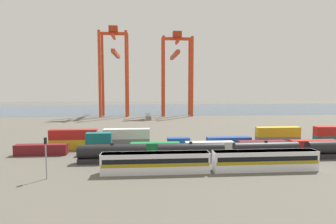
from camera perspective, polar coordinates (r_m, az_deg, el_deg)
name	(u,v)px	position (r m, az deg, el deg)	size (l,w,h in m)	color
ground_plane	(179,128)	(114.54, 2.18, -3.16)	(420.00, 420.00, 0.00)	#5B564C
harbour_water	(163,109)	(214.06, -1.01, 0.66)	(400.00, 110.00, 0.01)	#384C60
passenger_train	(211,161)	(56.76, 8.51, -9.48)	(41.78, 3.14, 3.90)	silver
freight_tank_row	(266,150)	(68.89, 18.76, -7.22)	(82.68, 2.84, 4.30)	#232326
signal_mast	(46,152)	(55.51, -23.00, -7.32)	(0.36, 0.60, 7.42)	gray
shipping_container_0	(41,150)	(75.82, -23.77, -6.82)	(12.10, 2.44, 2.60)	maroon
shipping_container_1	(99,149)	(72.53, -13.47, -7.06)	(6.04, 2.44, 2.60)	#AD211C
shipping_container_2	(99,138)	(72.03, -13.51, -5.03)	(6.04, 2.44, 2.60)	#146066
shipping_container_3	(155,148)	(71.71, -2.57, -7.06)	(12.10, 2.44, 2.60)	#197538
shipping_container_4	(209,147)	(73.45, 8.18, -6.82)	(12.10, 2.44, 2.60)	silver
shipping_container_5	(262,146)	(77.58, 18.10, -6.38)	(12.10, 2.44, 2.60)	maroon
shipping_container_6	(313,145)	(83.74, 26.77, -5.84)	(12.10, 2.44, 2.60)	#AD211C
shipping_container_8	(74,144)	(79.80, -18.16, -6.07)	(12.10, 2.44, 2.60)	gold
shipping_container_9	(73,134)	(79.35, -18.21, -4.23)	(12.10, 2.44, 2.60)	#AD211C
shipping_container_10	(127,143)	(77.74, -8.14, -6.16)	(12.10, 2.44, 2.60)	slate
shipping_container_11	(127,134)	(77.28, -8.17, -4.27)	(12.10, 2.44, 2.60)	silver
shipping_container_12	(178,143)	(78.11, 2.09, -6.06)	(6.04, 2.44, 2.60)	#1C4299
shipping_container_13	(229,142)	(80.88, 11.91, -5.78)	(12.10, 2.44, 2.60)	#1C4299
shipping_container_14	(278,141)	(85.81, 20.83, -5.38)	(12.10, 2.44, 2.60)	slate
shipping_container_15	(278,132)	(85.40, 20.89, -3.66)	(12.10, 2.44, 2.60)	gold
shipping_container_16	(325,140)	(92.56, 28.61, -4.93)	(6.04, 2.44, 2.60)	#146066
shipping_container_17	(325,131)	(92.18, 28.68, -3.33)	(6.04, 2.44, 2.60)	#AD211C
gantry_crane_west	(114,63)	(165.79, -10.55, 9.53)	(15.65, 35.73, 49.15)	red
gantry_crane_central	(176,65)	(166.65, 1.67, 9.32)	(17.23, 39.50, 46.80)	red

